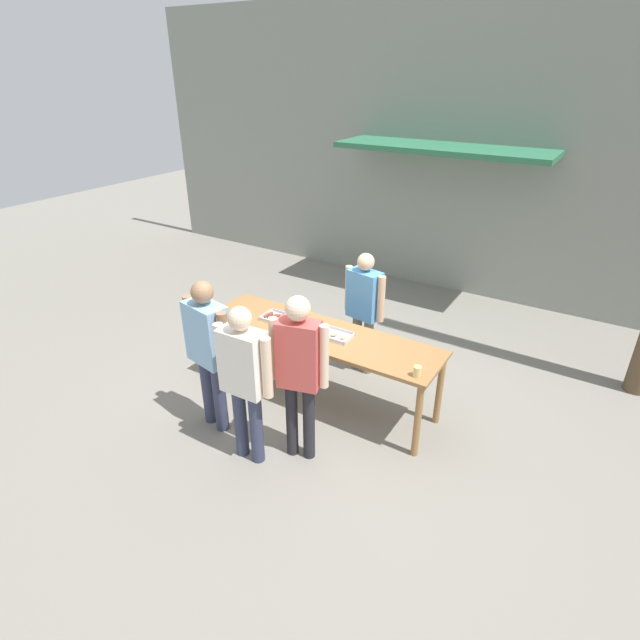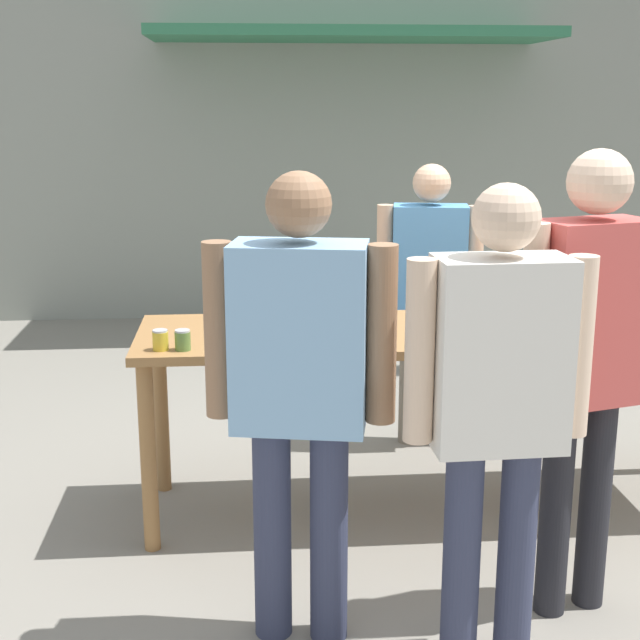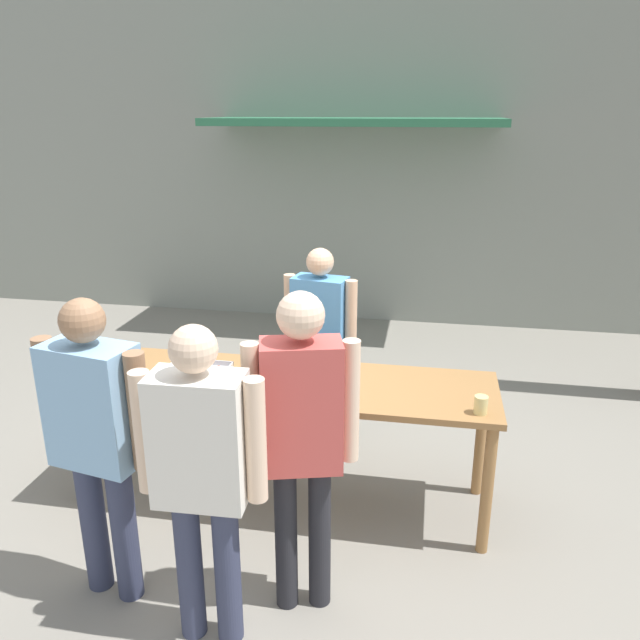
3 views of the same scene
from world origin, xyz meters
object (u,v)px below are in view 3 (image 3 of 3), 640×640
Objects in this scene: person_customer_with_cup at (302,428)px; person_customer_waiting_in_line at (201,464)px; food_tray_sausages at (198,371)px; person_customer_holding_hotdog at (96,429)px; condiment_jar_mustard at (79,375)px; condiment_jar_ketchup at (92,377)px; beer_cup at (481,405)px; person_server_behind_table at (320,331)px; food_tray_buns at (306,379)px.

person_customer_waiting_in_line is at bearing 20.58° from person_customer_with_cup.
food_tray_sausages is 0.24× the size of person_customer_holding_hotdog.
person_customer_waiting_in_line is (1.17, -0.94, 0.06)m from condiment_jar_mustard.
person_customer_with_cup is at bearing -45.55° from food_tray_sausages.
condiment_jar_mustard is at bearing 174.80° from condiment_jar_ketchup.
condiment_jar_mustard is 0.09m from condiment_jar_ketchup.
condiment_jar_mustard is (-0.69, -0.26, 0.03)m from food_tray_sausages.
condiment_jar_mustard is 1.00× the size of condiment_jar_ketchup.
condiment_jar_mustard is 0.82× the size of beer_cup.
person_customer_holding_hotdog reaches higher than beer_cup.
person_customer_waiting_in_line is at bearing -85.27° from person_server_behind_table.
person_customer_waiting_in_line is at bearing -144.25° from beer_cup.
person_customer_with_cup is at bearing -22.14° from condiment_jar_mustard.
condiment_jar_mustard is at bearing -37.22° from person_customer_with_cup.
beer_cup is (1.06, -0.25, 0.03)m from food_tray_buns.
food_tray_sausages is 3.81× the size of beer_cup.
person_server_behind_table is (1.36, 1.08, 0.01)m from condiment_jar_mustard.
condiment_jar_mustard is 0.91m from person_customer_holding_hotdog.
person_customer_holding_hotdog is 1.05m from person_customer_with_cup.
person_server_behind_table reaches higher than beer_cup.
beer_cup is at bearing -8.12° from food_tray_sausages.
person_customer_holding_hotdog is at bearing -9.94° from person_customer_with_cup.
person_customer_holding_hotdog is (-0.16, -1.00, 0.09)m from food_tray_sausages.
food_tray_sausages is at bearing -60.63° from person_customer_with_cup.
person_customer_with_cup is (1.04, 0.09, 0.06)m from person_customer_holding_hotdog.
person_customer_holding_hotdog is 1.02× the size of person_customer_waiting_in_line.
condiment_jar_ketchup is 0.05× the size of person_customer_with_cup.
condiment_jar_ketchup is 2.39m from beer_cup.
person_customer_waiting_in_line reaches higher than food_tray_buns.
beer_cup is at bearing -148.18° from person_customer_holding_hotdog.
condiment_jar_mustard is 0.05× the size of person_customer_holding_hotdog.
person_customer_holding_hotdog is at bearing -19.36° from person_customer_waiting_in_line.
condiment_jar_ketchup is 0.05× the size of person_customer_waiting_in_line.
person_customer_with_cup is at bearing -146.08° from person_customer_waiting_in_line.
beer_cup is at bearing -33.63° from person_server_behind_table.
condiment_jar_ketchup is (-1.32, -0.27, 0.02)m from food_tray_buns.
person_server_behind_table reaches higher than condiment_jar_mustard.
food_tray_buns is 1.09m from beer_cup.
person_customer_waiting_in_line reaches higher than beer_cup.
person_server_behind_table is at bearing 50.86° from food_tray_sausages.
food_tray_sausages is 0.24× the size of person_customer_waiting_in_line.
condiment_jar_ketchup is (0.09, -0.01, 0.00)m from condiment_jar_mustard.
food_tray_sausages is at bearing -87.99° from person_customer_holding_hotdog.
person_customer_waiting_in_line reaches higher than condiment_jar_ketchup.
person_server_behind_table is at bearing -103.45° from person_customer_holding_hotdog.
condiment_jar_ketchup is (-0.60, -0.27, 0.03)m from food_tray_sausages.
food_tray_sausages is 1.27m from person_customer_with_cup.
person_server_behind_table reaches higher than condiment_jar_ketchup.
person_server_behind_table is 2.02m from person_customer_waiting_in_line.
food_tray_buns is at bearing 166.56° from beer_cup.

